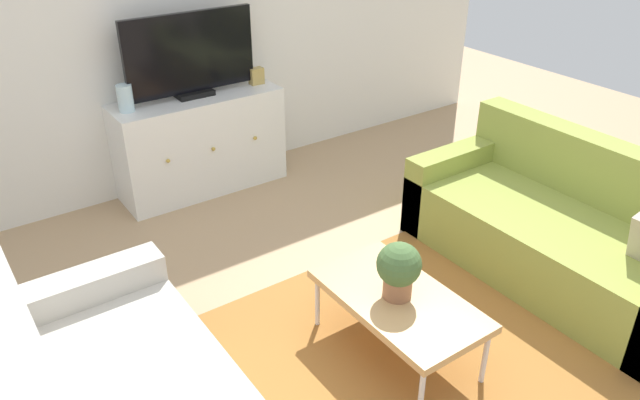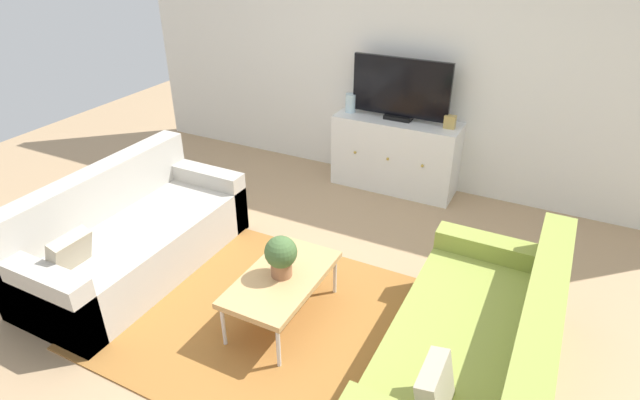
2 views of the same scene
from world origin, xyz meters
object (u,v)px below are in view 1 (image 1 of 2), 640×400
Objects in this scene: tv_console at (201,144)px; glass_vase at (125,98)px; coffee_table at (398,301)px; potted_plant at (399,268)px; mantel_clock at (256,76)px; couch_right_side at (566,232)px; flat_screen_tv at (190,55)px.

glass_vase is (-0.53, 0.00, 0.49)m from tv_console.
coffee_table is 0.20m from potted_plant.
tv_console reaches higher than coffee_table.
tv_console is 0.70m from mantel_clock.
couch_right_side is 2.76m from tv_console.
mantel_clock is (0.53, -0.02, -0.25)m from flat_screen_tv.
coffee_table is at bearing -90.04° from flat_screen_tv.
mantel_clock reaches higher than couch_right_side.
glass_vase reaches higher than couch_right_side.
mantel_clock reaches higher than potted_plant.
coffee_table is at bearing -61.61° from potted_plant.
mantel_clock is at bearing -2.15° from flat_screen_tv.
flat_screen_tv is 0.57m from glass_vase.
couch_right_side reaches higher than potted_plant.
coffee_table is 0.92× the size of flat_screen_tv.
flat_screen_tv reaches higher than potted_plant.
flat_screen_tv reaches higher than tv_console.
couch_right_side is 2.89m from flat_screen_tv.
flat_screen_tv is at bearing 120.38° from couch_right_side.
glass_vase is (-0.53, -0.02, -0.22)m from flat_screen_tv.
flat_screen_tv is (0.01, 2.36, 0.53)m from potted_plant.
couch_right_side is 14.63× the size of mantel_clock.
potted_plant is 1.60× the size of glass_vase.
coffee_table is (-1.41, 0.02, 0.07)m from couch_right_side.
mantel_clock is at bearing 110.15° from couch_right_side.
couch_right_side reaches higher than tv_console.
flat_screen_tv is at bearing 89.96° from coffee_table.
tv_console is (0.01, 2.34, -0.17)m from potted_plant.
flat_screen_tv is at bearing 89.83° from potted_plant.
tv_console is at bearing 89.96° from coffee_table.
flat_screen_tv is (-1.40, 2.39, 0.81)m from couch_right_side.
flat_screen_tv reaches higher than couch_right_side.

